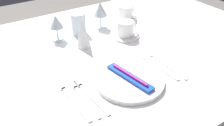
{
  "coord_description": "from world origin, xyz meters",
  "views": [
    {
      "loc": [
        -0.45,
        -0.81,
        1.31
      ],
      "look_at": [
        -0.01,
        -0.12,
        0.76
      ],
      "focal_mm": 39.32,
      "sensor_mm": 36.0,
      "label": 1
    }
  ],
  "objects_px": {
    "fork_outer": "(90,95)",
    "wine_glass_left": "(100,10)",
    "spoon_soup": "(162,62)",
    "wine_glass_centre": "(56,23)",
    "dinner_knife": "(158,66)",
    "coffee_cup_left": "(126,11)",
    "dinner_plate": "(130,81)",
    "fork_inner": "(83,97)",
    "napkin_folded": "(83,32)",
    "drink_tumbler": "(79,25)",
    "toothbrush_package": "(130,77)",
    "coffee_cup_right": "(126,28)",
    "fork_salad": "(72,99)"
  },
  "relations": [
    {
      "from": "fork_outer",
      "to": "wine_glass_left",
      "type": "relative_size",
      "value": 1.58
    },
    {
      "from": "spoon_soup",
      "to": "wine_glass_centre",
      "type": "distance_m",
      "value": 0.52
    },
    {
      "from": "dinner_knife",
      "to": "coffee_cup_left",
      "type": "relative_size",
      "value": 2.22
    },
    {
      "from": "dinner_plate",
      "to": "fork_outer",
      "type": "distance_m",
      "value": 0.16
    },
    {
      "from": "fork_inner",
      "to": "napkin_folded",
      "type": "xyz_separation_m",
      "value": [
        0.17,
        0.31,
        0.07
      ]
    },
    {
      "from": "coffee_cup_left",
      "to": "drink_tumbler",
      "type": "height_order",
      "value": "drink_tumbler"
    },
    {
      "from": "coffee_cup_left",
      "to": "toothbrush_package",
      "type": "bearing_deg",
      "value": -124.07
    },
    {
      "from": "dinner_plate",
      "to": "coffee_cup_right",
      "type": "xyz_separation_m",
      "value": [
        0.2,
        0.31,
        0.04
      ]
    },
    {
      "from": "fork_inner",
      "to": "fork_salad",
      "type": "xyz_separation_m",
      "value": [
        -0.04,
        0.01,
        0.0
      ]
    },
    {
      "from": "fork_salad",
      "to": "napkin_folded",
      "type": "bearing_deg",
      "value": 56.29
    },
    {
      "from": "toothbrush_package",
      "to": "spoon_soup",
      "type": "height_order",
      "value": "toothbrush_package"
    },
    {
      "from": "toothbrush_package",
      "to": "fork_inner",
      "type": "relative_size",
      "value": 0.99
    },
    {
      "from": "dinner_plate",
      "to": "wine_glass_left",
      "type": "distance_m",
      "value": 0.5
    },
    {
      "from": "wine_glass_centre",
      "to": "toothbrush_package",
      "type": "bearing_deg",
      "value": -78.69
    },
    {
      "from": "coffee_cup_left",
      "to": "fork_outer",
      "type": "bearing_deg",
      "value": -136.08
    },
    {
      "from": "fork_salad",
      "to": "wine_glass_left",
      "type": "bearing_deg",
      "value": 49.55
    },
    {
      "from": "napkin_folded",
      "to": "fork_outer",
      "type": "bearing_deg",
      "value": -114.09
    },
    {
      "from": "dinner_plate",
      "to": "coffee_cup_right",
      "type": "distance_m",
      "value": 0.37
    },
    {
      "from": "wine_glass_centre",
      "to": "napkin_folded",
      "type": "distance_m",
      "value": 0.15
    },
    {
      "from": "coffee_cup_left",
      "to": "wine_glass_centre",
      "type": "relative_size",
      "value": 0.84
    },
    {
      "from": "dinner_plate",
      "to": "spoon_soup",
      "type": "distance_m",
      "value": 0.2
    },
    {
      "from": "fork_inner",
      "to": "napkin_folded",
      "type": "relative_size",
      "value": 1.39
    },
    {
      "from": "wine_glass_centre",
      "to": "drink_tumbler",
      "type": "distance_m",
      "value": 0.12
    },
    {
      "from": "dinner_plate",
      "to": "coffee_cup_left",
      "type": "height_order",
      "value": "coffee_cup_left"
    },
    {
      "from": "spoon_soup",
      "to": "coffee_cup_right",
      "type": "bearing_deg",
      "value": 88.45
    },
    {
      "from": "fork_outer",
      "to": "fork_inner",
      "type": "relative_size",
      "value": 1.03
    },
    {
      "from": "dinner_knife",
      "to": "wine_glass_left",
      "type": "bearing_deg",
      "value": 90.62
    },
    {
      "from": "drink_tumbler",
      "to": "napkin_folded",
      "type": "xyz_separation_m",
      "value": [
        -0.04,
        -0.14,
        0.03
      ]
    },
    {
      "from": "spoon_soup",
      "to": "coffee_cup_right",
      "type": "xyz_separation_m",
      "value": [
        0.01,
        0.27,
        0.04
      ]
    },
    {
      "from": "fork_outer",
      "to": "toothbrush_package",
      "type": "bearing_deg",
      "value": -6.15
    },
    {
      "from": "fork_salad",
      "to": "coffee_cup_right",
      "type": "relative_size",
      "value": 2.16
    },
    {
      "from": "dinner_plate",
      "to": "drink_tumbler",
      "type": "height_order",
      "value": "drink_tumbler"
    },
    {
      "from": "toothbrush_package",
      "to": "coffee_cup_right",
      "type": "bearing_deg",
      "value": 56.82
    },
    {
      "from": "drink_tumbler",
      "to": "napkin_folded",
      "type": "distance_m",
      "value": 0.15
    },
    {
      "from": "spoon_soup",
      "to": "drink_tumbler",
      "type": "distance_m",
      "value": 0.47
    },
    {
      "from": "dinner_plate",
      "to": "drink_tumbler",
      "type": "relative_size",
      "value": 2.41
    },
    {
      "from": "toothbrush_package",
      "to": "fork_inner",
      "type": "xyz_separation_m",
      "value": [
        -0.18,
        0.02,
        -0.02
      ]
    },
    {
      "from": "coffee_cup_left",
      "to": "napkin_folded",
      "type": "relative_size",
      "value": 0.68
    },
    {
      "from": "wine_glass_left",
      "to": "coffee_cup_left",
      "type": "bearing_deg",
      "value": 7.06
    },
    {
      "from": "fork_inner",
      "to": "coffee_cup_left",
      "type": "relative_size",
      "value": 2.04
    },
    {
      "from": "toothbrush_package",
      "to": "wine_glass_centre",
      "type": "distance_m",
      "value": 0.47
    },
    {
      "from": "drink_tumbler",
      "to": "napkin_folded",
      "type": "relative_size",
      "value": 0.69
    },
    {
      "from": "fork_inner",
      "to": "toothbrush_package",
      "type": "bearing_deg",
      "value": -5.79
    },
    {
      "from": "coffee_cup_left",
      "to": "drink_tumbler",
      "type": "distance_m",
      "value": 0.31
    },
    {
      "from": "dinner_knife",
      "to": "fork_inner",
      "type": "bearing_deg",
      "value": -179.91
    },
    {
      "from": "fork_outer",
      "to": "coffee_cup_left",
      "type": "distance_m",
      "value": 0.68
    },
    {
      "from": "spoon_soup",
      "to": "napkin_folded",
      "type": "distance_m",
      "value": 0.37
    },
    {
      "from": "coffee_cup_left",
      "to": "napkin_folded",
      "type": "xyz_separation_m",
      "value": [
        -0.35,
        -0.16,
        0.03
      ]
    },
    {
      "from": "fork_salad",
      "to": "drink_tumbler",
      "type": "distance_m",
      "value": 0.5
    },
    {
      "from": "coffee_cup_right",
      "to": "wine_glass_left",
      "type": "height_order",
      "value": "wine_glass_left"
    }
  ]
}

